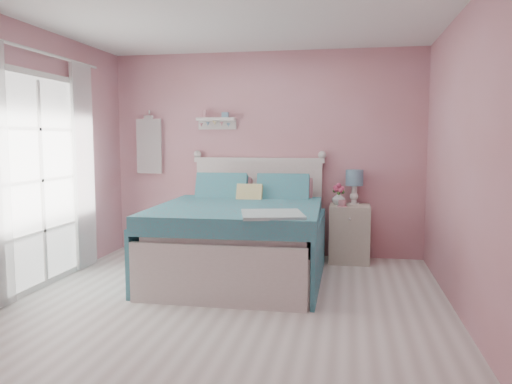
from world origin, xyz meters
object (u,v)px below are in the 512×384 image
(nightstand, at_px, (349,233))
(bed, at_px, (242,238))
(vase, at_px, (339,198))
(teacup, at_px, (342,203))
(table_lamp, at_px, (354,180))

(nightstand, bearing_deg, bed, -144.48)
(bed, distance_m, vase, 1.38)
(bed, distance_m, nightstand, 1.43)
(nightstand, distance_m, teacup, 0.42)
(vase, xyz_separation_m, teacup, (0.05, -0.15, -0.04))
(bed, xyz_separation_m, table_lamp, (1.21, 0.94, 0.57))
(table_lamp, xyz_separation_m, vase, (-0.19, -0.09, -0.21))
(nightstand, height_order, vase, vase)
(table_lamp, bearing_deg, bed, -142.27)
(vase, height_order, teacup, vase)
(vase, bearing_deg, table_lamp, 25.64)
(bed, xyz_separation_m, teacup, (1.07, 0.69, 0.32))
(table_lamp, bearing_deg, nightstand, -114.36)
(table_lamp, bearing_deg, teacup, -119.49)
(bed, bearing_deg, nightstand, 33.60)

